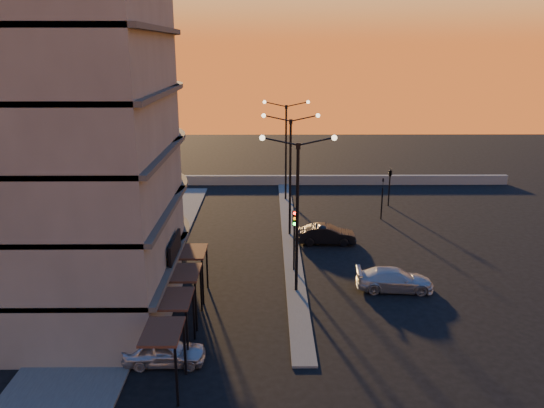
{
  "coord_description": "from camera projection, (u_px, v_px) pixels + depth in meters",
  "views": [
    {
      "loc": [
        -1.67,
        -29.16,
        14.16
      ],
      "look_at": [
        -1.41,
        6.16,
        3.7
      ],
      "focal_mm": 35.0,
      "sensor_mm": 36.0,
      "label": 1
    }
  ],
  "objects": [
    {
      "name": "ground",
      "position": [
        296.0,
        291.0,
        32.0
      ],
      "size": [
        120.0,
        120.0,
        0.0
      ],
      "primitive_type": "plane",
      "color": "black",
      "rests_on": "ground"
    },
    {
      "name": "sidewalk_west",
      "position": [
        138.0,
        265.0,
        35.74
      ],
      "size": [
        5.0,
        40.0,
        0.12
      ],
      "primitive_type": "cube",
      "color": "#4D4D4B",
      "rests_on": "ground"
    },
    {
      "name": "median",
      "position": [
        290.0,
        234.0,
        41.57
      ],
      "size": [
        1.2,
        36.0,
        0.12
      ],
      "primitive_type": "cube",
      "color": "#4D4D4B",
      "rests_on": "ground"
    },
    {
      "name": "parapet",
      "position": [
        302.0,
        180.0,
        56.8
      ],
      "size": [
        44.0,
        0.5,
        1.0
      ],
      "primitive_type": "cube",
      "color": "slate",
      "rests_on": "ground"
    },
    {
      "name": "building",
      "position": [
        40.0,
        91.0,
        28.54
      ],
      "size": [
        14.35,
        17.08,
        25.0
      ],
      "color": "#656159",
      "rests_on": "ground"
    },
    {
      "name": "streetlamp_near",
      "position": [
        297.0,
        203.0,
        30.41
      ],
      "size": [
        4.32,
        0.32,
        9.51
      ],
      "color": "black",
      "rests_on": "ground"
    },
    {
      "name": "streetlamp_mid",
      "position": [
        290.0,
        166.0,
        39.99
      ],
      "size": [
        4.32,
        0.32,
        9.51
      ],
      "color": "black",
      "rests_on": "ground"
    },
    {
      "name": "streetlamp_far",
      "position": [
        286.0,
        143.0,
        49.58
      ],
      "size": [
        4.32,
        0.32,
        9.51
      ],
      "color": "black",
      "rests_on": "ground"
    },
    {
      "name": "traffic_light_main",
      "position": [
        294.0,
        231.0,
        33.93
      ],
      "size": [
        0.28,
        0.44,
        4.25
      ],
      "color": "black",
      "rests_on": "ground"
    },
    {
      "name": "signal_east_a",
      "position": [
        382.0,
        198.0,
        44.93
      ],
      "size": [
        0.13,
        0.16,
        3.6
      ],
      "color": "black",
      "rests_on": "ground"
    },
    {
      "name": "signal_east_b",
      "position": [
        390.0,
        173.0,
        48.44
      ],
      "size": [
        0.42,
        1.99,
        3.6
      ],
      "color": "black",
      "rests_on": "ground"
    },
    {
      "name": "car_hatchback",
      "position": [
        165.0,
        351.0,
        24.54
      ],
      "size": [
        3.81,
        1.58,
        1.29
      ],
      "primitive_type": "imported",
      "rotation": [
        0.0,
        0.0,
        1.58
      ],
      "color": "#ADAFB5",
      "rests_on": "ground"
    },
    {
      "name": "car_sedan",
      "position": [
        327.0,
        234.0,
        39.65
      ],
      "size": [
        4.38,
        1.66,
        1.43
      ],
      "primitive_type": "imported",
      "rotation": [
        0.0,
        0.0,
        1.54
      ],
      "color": "black",
      "rests_on": "ground"
    },
    {
      "name": "car_wagon",
      "position": [
        395.0,
        279.0,
        32.06
      ],
      "size": [
        4.75,
        2.17,
        1.35
      ],
      "primitive_type": "imported",
      "rotation": [
        0.0,
        0.0,
        1.51
      ],
      "color": "#A5A9AD",
      "rests_on": "ground"
    }
  ]
}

